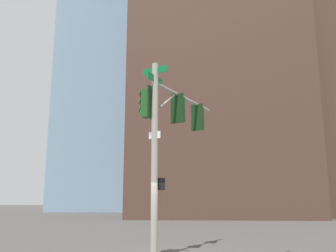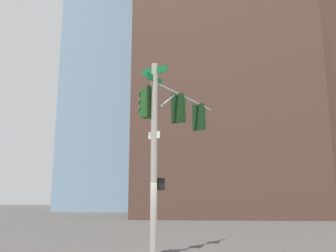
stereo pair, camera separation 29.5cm
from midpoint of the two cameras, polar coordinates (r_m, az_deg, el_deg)
signal_pole_assembly at (r=13.29m, az=0.92°, el=-0.09°), size 4.67×2.67×6.65m
building_brick_nearside at (r=54.43m, az=18.35°, el=12.43°), size 22.03×17.33×46.86m
building_brick_midblock at (r=51.29m, az=8.08°, el=14.32°), size 23.51×19.11×48.26m
building_brick_farside at (r=76.71m, az=2.40°, el=1.02°), size 20.31×16.47×36.90m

